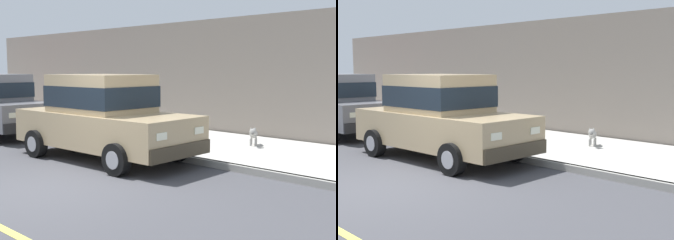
{
  "view_description": "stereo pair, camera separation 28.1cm",
  "coord_description": "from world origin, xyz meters",
  "views": [
    {
      "loc": [
        -4.23,
        -6.87,
        2.06
      ],
      "look_at": [
        3.45,
        0.49,
        0.85
      ],
      "focal_mm": 48.77,
      "sensor_mm": 36.0,
      "label": 1
    },
    {
      "loc": [
        -4.03,
        -7.07,
        2.06
      ],
      "look_at": [
        3.45,
        0.49,
        0.85
      ],
      "focal_mm": 48.77,
      "sensor_mm": 36.0,
      "label": 2
    }
  ],
  "objects": [
    {
      "name": "curb",
      "position": [
        3.2,
        0.0,
        0.07
      ],
      "size": [
        0.16,
        64.0,
        0.14
      ],
      "primitive_type": "cube",
      "color": "gray",
      "rests_on": "ground"
    },
    {
      "name": "car_grey_hatchback",
      "position": [
        2.16,
        6.41,
        0.98
      ],
      "size": [
        1.98,
        3.81,
        1.88
      ],
      "color": "slate",
      "rests_on": "ground"
    },
    {
      "name": "car_tan_sedan",
      "position": [
        2.14,
        1.25,
        0.98
      ],
      "size": [
        2.15,
        4.66,
        1.92
      ],
      "color": "tan",
      "rests_on": "ground"
    },
    {
      "name": "dog_grey",
      "position": [
        5.35,
        -0.64,
        0.43
      ],
      "size": [
        0.68,
        0.44,
        0.49
      ],
      "color": "#999691",
      "rests_on": "sidewalk"
    },
    {
      "name": "building_facade",
      "position": [
        7.1,
        4.97,
        1.77
      ],
      "size": [
        0.5,
        20.0,
        3.55
      ],
      "primitive_type": "cube",
      "color": "slate",
      "rests_on": "ground"
    },
    {
      "name": "ground_plane",
      "position": [
        0.0,
        0.0,
        0.0
      ],
      "size": [
        80.0,
        80.0,
        0.0
      ],
      "primitive_type": "plane",
      "color": "#424247"
    },
    {
      "name": "sidewalk",
      "position": [
        5.0,
        0.0,
        0.07
      ],
      "size": [
        3.6,
        64.0,
        0.14
      ],
      "primitive_type": "cube",
      "color": "#B7B5AD",
      "rests_on": "ground"
    }
  ]
}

